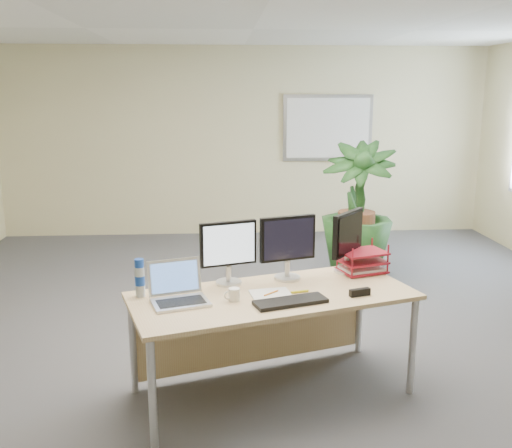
{
  "coord_description": "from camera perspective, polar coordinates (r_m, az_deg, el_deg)",
  "views": [
    {
      "loc": [
        -0.38,
        -4.29,
        2.05
      ],
      "look_at": [
        -0.08,
        0.35,
        0.97
      ],
      "focal_mm": 40.0,
      "sensor_mm": 36.0,
      "label": 1
    }
  ],
  "objects": [
    {
      "name": "laptop",
      "position": [
        3.75,
        -7.8,
        -6.74
      ],
      "size": [
        0.43,
        0.4,
        0.25
      ],
      "color": "silver",
      "rests_on": "desk"
    },
    {
      "name": "floor",
      "position": [
        4.77,
        1.25,
        -12.44
      ],
      "size": [
        8.0,
        8.0,
        0.0
      ],
      "primitive_type": "plane",
      "color": "#49494E",
      "rests_on": "ground"
    },
    {
      "name": "monitor_left",
      "position": [
        3.98,
        -2.78,
        -2.46
      ],
      "size": [
        0.4,
        0.18,
        0.45
      ],
      "color": "silver",
      "rests_on": "desk"
    },
    {
      "name": "spiral_notebook",
      "position": [
        3.84,
        1.46,
        -7.0
      ],
      "size": [
        0.29,
        0.24,
        0.01
      ],
      "primitive_type": "cube",
      "rotation": [
        0.0,
        0.0,
        0.15
      ],
      "color": "silver",
      "rests_on": "desk"
    },
    {
      "name": "back_wall",
      "position": [
        8.33,
        -1.11,
        8.19
      ],
      "size": [
        7.0,
        0.04,
        2.7
      ],
      "primitive_type": "cube",
      "color": "beige",
      "rests_on": "floor"
    },
    {
      "name": "keyboard",
      "position": [
        3.69,
        3.47,
        -7.76
      ],
      "size": [
        0.5,
        0.29,
        0.03
      ],
      "primitive_type": "cube",
      "rotation": [
        0.0,
        0.0,
        0.3
      ],
      "color": "black",
      "rests_on": "desk"
    },
    {
      "name": "letter_tray",
      "position": [
        4.36,
        10.56,
        -3.86
      ],
      "size": [
        0.39,
        0.34,
        0.16
      ],
      "color": "maroon",
      "rests_on": "desk"
    },
    {
      "name": "coffee_mug",
      "position": [
        3.73,
        -2.24,
        -7.05
      ],
      "size": [
        0.11,
        0.07,
        0.08
      ],
      "color": "white",
      "rests_on": "desk"
    },
    {
      "name": "whiteboard",
      "position": [
        8.42,
        7.2,
        9.51
      ],
      "size": [
        1.3,
        0.04,
        0.95
      ],
      "color": "#ABACB0",
      "rests_on": "back_wall"
    },
    {
      "name": "yellow_highlighter",
      "position": [
        3.89,
        4.39,
        -6.75
      ],
      "size": [
        0.12,
        0.04,
        0.02
      ],
      "primitive_type": "cylinder",
      "rotation": [
        0.0,
        1.57,
        0.22
      ],
      "color": "yellow",
      "rests_on": "desk"
    },
    {
      "name": "monitor_right",
      "position": [
        4.09,
        3.19,
        -1.94
      ],
      "size": [
        0.41,
        0.19,
        0.47
      ],
      "color": "silver",
      "rests_on": "desk"
    },
    {
      "name": "monitor_dark",
      "position": [
        4.29,
        9.17,
        -1.37
      ],
      "size": [
        0.29,
        0.35,
        0.46
      ],
      "color": "silver",
      "rests_on": "desk"
    },
    {
      "name": "orange_pen",
      "position": [
        3.83,
        1.53,
        -6.91
      ],
      "size": [
        0.11,
        0.1,
        0.01
      ],
      "primitive_type": "cylinder",
      "rotation": [
        0.0,
        1.57,
        0.75
      ],
      "color": "orange",
      "rests_on": "spiral_notebook"
    },
    {
      "name": "floor_plant",
      "position": [
        6.28,
        10.02,
        0.86
      ],
      "size": [
        1.09,
        1.09,
        1.5
      ],
      "primitive_type": "imported",
      "rotation": [
        0.0,
        0.0,
        -0.37
      ],
      "color": "#153B19",
      "rests_on": "floor"
    },
    {
      "name": "stapler",
      "position": [
        3.88,
        10.33,
        -6.74
      ],
      "size": [
        0.15,
        0.08,
        0.05
      ],
      "primitive_type": "cube",
      "rotation": [
        0.0,
        0.0,
        0.3
      ],
      "color": "black",
      "rests_on": "desk"
    },
    {
      "name": "desk",
      "position": [
        4.01,
        1.11,
        -8.57
      ],
      "size": [
        2.05,
        1.33,
        0.73
      ],
      "color": "tan",
      "rests_on": "floor"
    },
    {
      "name": "water_bottle",
      "position": [
        3.85,
        -11.54,
        -5.37
      ],
      "size": [
        0.07,
        0.07,
        0.26
      ],
      "color": "#ABBAC9",
      "rests_on": "desk"
    }
  ]
}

